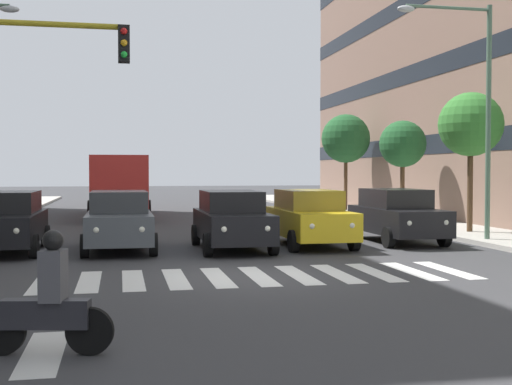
{
  "coord_description": "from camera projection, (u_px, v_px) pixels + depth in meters",
  "views": [
    {
      "loc": [
        2.96,
        14.24,
        2.3
      ],
      "look_at": [
        -0.82,
        -4.24,
        1.7
      ],
      "focal_mm": 46.83,
      "sensor_mm": 36.0,
      "label": 1
    }
  ],
  "objects": [
    {
      "name": "car_4",
      "position": [
        7.0,
        221.0,
        18.82
      ],
      "size": [
        2.02,
        4.44,
        1.72
      ],
      "color": "black",
      "rests_on": "ground_plane"
    },
    {
      "name": "car_0",
      "position": [
        397.0,
        215.0,
        21.54
      ],
      "size": [
        2.02,
        4.44,
        1.72
      ],
      "color": "black",
      "rests_on": "ground_plane"
    },
    {
      "name": "car_2",
      "position": [
        232.0,
        220.0,
        19.49
      ],
      "size": [
        2.02,
        4.44,
        1.72
      ],
      "color": "black",
      "rests_on": "ground_plane"
    },
    {
      "name": "street_lamp_left",
      "position": [
        474.0,
        96.0,
        20.9
      ],
      "size": [
        3.17,
        0.28,
        7.36
      ],
      "color": "#4C6B56",
      "rests_on": "sidewalk_left"
    },
    {
      "name": "car_1",
      "position": [
        309.0,
        217.0,
        20.47
      ],
      "size": [
        2.02,
        4.44,
        1.72
      ],
      "color": "gold",
      "rests_on": "ground_plane"
    },
    {
      "name": "street_tree_2",
      "position": [
        403.0,
        144.0,
        29.46
      ],
      "size": [
        2.07,
        2.07,
        4.39
      ],
      "color": "#513823",
      "rests_on": "sidewalk_left"
    },
    {
      "name": "street_tree_1",
      "position": [
        471.0,
        125.0,
        23.63
      ],
      "size": [
        2.27,
        2.27,
        4.95
      ],
      "color": "#513823",
      "rests_on": "sidewalk_left"
    },
    {
      "name": "car_3",
      "position": [
        119.0,
        220.0,
        19.25
      ],
      "size": [
        2.02,
        4.44,
        1.72
      ],
      "color": "#474C51",
      "rests_on": "ground_plane"
    },
    {
      "name": "crosswalk_markings",
      "position": [
        258.0,
        276.0,
        14.61
      ],
      "size": [
        9.45,
        2.8,
        0.01
      ],
      "color": "silver",
      "rests_on": "ground_plane"
    },
    {
      "name": "building_left_block_0",
      "position": [
        484.0,
        17.0,
        35.88
      ],
      "size": [
        10.48,
        25.56,
        21.2
      ],
      "color": "#846656",
      "rests_on": "ground_plane"
    },
    {
      "name": "street_tree_3",
      "position": [
        346.0,
        139.0,
        37.05
      ],
      "size": [
        2.7,
        2.7,
        5.32
      ],
      "color": "#513823",
      "rests_on": "sidewalk_left"
    },
    {
      "name": "motorcycle_with_rider",
      "position": [
        48.0,
        304.0,
        8.31
      ],
      "size": [
        1.69,
        0.46,
        1.57
      ],
      "color": "black",
      "rests_on": "ground_plane"
    },
    {
      "name": "bus_behind_traffic",
      "position": [
        119.0,
        180.0,
        33.59
      ],
      "size": [
        2.78,
        10.5,
        3.0
      ],
      "color": "red",
      "rests_on": "ground_plane"
    },
    {
      "name": "lane_arrow_1",
      "position": [
        43.0,
        352.0,
        8.43
      ],
      "size": [
        0.5,
        2.2,
        0.01
      ],
      "primitive_type": "cube",
      "color": "silver",
      "rests_on": "ground_plane"
    },
    {
      "name": "ground_plane",
      "position": [
        258.0,
        276.0,
        14.61
      ],
      "size": [
        180.0,
        180.0,
        0.0
      ],
      "primitive_type": "plane",
      "color": "#38383A"
    }
  ]
}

